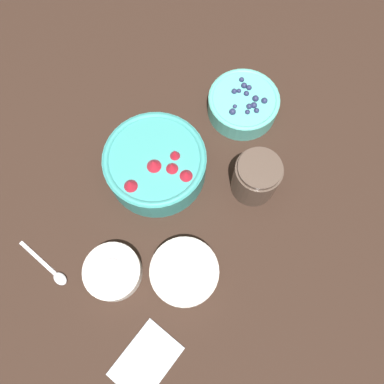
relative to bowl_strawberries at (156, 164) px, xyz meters
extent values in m
plane|color=black|center=(0.03, 0.08, -0.05)|extent=(4.00, 4.00, 0.00)
cylinder|color=teal|center=(0.00, 0.00, -0.01)|extent=(0.22, 0.22, 0.07)
torus|color=teal|center=(0.00, 0.00, 0.02)|extent=(0.22, 0.22, 0.02)
cylinder|color=#B21928|center=(0.00, 0.00, 0.01)|extent=(0.18, 0.18, 0.02)
cone|color=#B21928|center=(-0.03, 0.03, 0.04)|extent=(0.03, 0.03, 0.03)
cone|color=#B21928|center=(0.00, 0.04, 0.04)|extent=(0.03, 0.03, 0.03)
cone|color=#B21928|center=(0.08, 0.00, 0.04)|extent=(0.05, 0.05, 0.03)
cone|color=#B21928|center=(0.01, 0.01, 0.04)|extent=(0.05, 0.05, 0.03)
cone|color=#B21928|center=(-0.01, 0.08, 0.04)|extent=(0.04, 0.04, 0.03)
cylinder|color=#56B7A8|center=(-0.25, 0.06, -0.02)|extent=(0.17, 0.17, 0.05)
torus|color=#56B7A8|center=(-0.25, 0.06, 0.00)|extent=(0.17, 0.17, 0.01)
cylinder|color=#23284C|center=(-0.25, 0.06, -0.01)|extent=(0.13, 0.13, 0.02)
sphere|color=#23284C|center=(-0.22, 0.06, 0.01)|extent=(0.01, 0.01, 0.01)
sphere|color=#23284C|center=(-0.29, 0.03, 0.01)|extent=(0.01, 0.01, 0.01)
sphere|color=#23284C|center=(-0.26, 0.09, 0.01)|extent=(0.02, 0.02, 0.02)
sphere|color=#23284C|center=(-0.26, 0.06, 0.01)|extent=(0.01, 0.01, 0.01)
sphere|color=#23284C|center=(-0.25, 0.09, 0.01)|extent=(0.01, 0.01, 0.01)
sphere|color=#23284C|center=(-0.28, 0.05, 0.01)|extent=(0.01, 0.01, 0.01)
sphere|color=#23284C|center=(-0.28, 0.04, 0.01)|extent=(0.01, 0.01, 0.01)
sphere|color=#23284C|center=(-0.27, 0.10, 0.01)|extent=(0.01, 0.01, 0.01)
sphere|color=#23284C|center=(-0.24, 0.09, 0.01)|extent=(0.01, 0.01, 0.01)
sphere|color=#23284C|center=(-0.25, 0.03, 0.01)|extent=(0.01, 0.01, 0.01)
sphere|color=#23284C|center=(-0.24, 0.10, 0.01)|extent=(0.01, 0.01, 0.01)
sphere|color=#23284C|center=(-0.22, 0.09, 0.01)|extent=(0.01, 0.01, 0.01)
sphere|color=#23284C|center=(-0.20, 0.06, 0.01)|extent=(0.02, 0.02, 0.02)
sphere|color=#23284C|center=(-0.26, 0.04, 0.01)|extent=(0.01, 0.01, 0.01)
cylinder|color=silver|center=(0.14, 0.19, -0.02)|extent=(0.14, 0.14, 0.04)
torus|color=silver|center=(0.14, 0.19, -0.01)|extent=(0.14, 0.14, 0.01)
cylinder|color=beige|center=(0.14, 0.19, -0.01)|extent=(0.11, 0.11, 0.01)
cylinder|color=beige|center=(0.15, 0.15, 0.00)|extent=(0.02, 0.02, 0.00)
cylinder|color=beige|center=(0.16, 0.22, 0.00)|extent=(0.03, 0.03, 0.01)
cylinder|color=beige|center=(0.15, 0.18, 0.00)|extent=(0.03, 0.03, 0.00)
cylinder|color=beige|center=(0.12, 0.20, 0.00)|extent=(0.02, 0.02, 0.01)
cylinder|color=beige|center=(0.10, 0.18, 0.00)|extent=(0.03, 0.03, 0.01)
cylinder|color=beige|center=(0.13, 0.21, 0.00)|extent=(0.03, 0.03, 0.01)
cylinder|color=beige|center=(0.16, 0.18, 0.00)|extent=(0.03, 0.03, 0.00)
cylinder|color=beige|center=(0.15, 0.22, 0.00)|extent=(0.03, 0.03, 0.01)
cylinder|color=beige|center=(0.10, 0.20, 0.00)|extent=(0.03, 0.03, 0.00)
cylinder|color=white|center=(0.23, 0.07, -0.03)|extent=(0.12, 0.12, 0.04)
torus|color=white|center=(0.23, 0.07, -0.01)|extent=(0.12, 0.12, 0.01)
cylinder|color=silver|center=(0.23, 0.07, -0.02)|extent=(0.09, 0.09, 0.01)
ellipsoid|color=silver|center=(0.23, 0.07, -0.01)|extent=(0.05, 0.05, 0.02)
cylinder|color=#4C3D33|center=(-0.10, 0.19, 0.00)|extent=(0.10, 0.10, 0.10)
cylinder|color=#472819|center=(-0.10, 0.19, -0.01)|extent=(0.08, 0.08, 0.07)
cylinder|color=#4C3D33|center=(-0.10, 0.19, 0.06)|extent=(0.09, 0.09, 0.01)
cube|color=#B2BCC6|center=(0.32, 0.23, -0.04)|extent=(0.13, 0.09, 0.01)
cube|color=silver|center=(0.31, -0.07, -0.04)|extent=(0.01, 0.11, 0.01)
ellipsoid|color=silver|center=(0.31, -0.01, -0.04)|extent=(0.02, 0.03, 0.01)
camera|label=1|loc=(0.21, 0.26, 0.75)|focal=35.00mm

